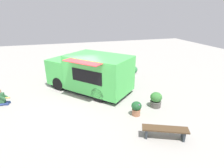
# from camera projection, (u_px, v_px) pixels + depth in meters

# --- Properties ---
(ground_plane) EXTENTS (40.00, 40.00, 0.00)m
(ground_plane) POSITION_uv_depth(u_px,v_px,m) (78.00, 102.00, 9.73)
(ground_plane) COLOR #A5A29B
(food_truck) EXTENTS (5.31, 5.10, 2.25)m
(food_truck) POSITION_uv_depth(u_px,v_px,m) (90.00, 74.00, 10.87)
(food_truck) COLOR #51D35B
(food_truck) RESTS_ON ground_plane
(person_customer) EXTENTS (0.55, 0.76, 0.86)m
(person_customer) POSITION_uv_depth(u_px,v_px,m) (2.00, 99.00, 9.41)
(person_customer) COLOR navy
(person_customer) RESTS_ON ground_plane
(planter_flowering_near) EXTENTS (0.59, 0.59, 0.80)m
(planter_flowering_near) POSITION_uv_depth(u_px,v_px,m) (156.00, 100.00, 9.15)
(planter_flowering_near) COLOR #534F49
(planter_flowering_near) RESTS_ON ground_plane
(planter_flowering_far) EXTENTS (0.48, 0.48, 0.70)m
(planter_flowering_far) POSITION_uv_depth(u_px,v_px,m) (136.00, 108.00, 8.41)
(planter_flowering_far) COLOR #AE714D
(planter_flowering_far) RESTS_ON ground_plane
(planter_flowering_side) EXTENTS (0.65, 0.65, 0.78)m
(planter_flowering_side) POSITION_uv_depth(u_px,v_px,m) (133.00, 71.00, 13.59)
(planter_flowering_side) COLOR silver
(planter_flowering_side) RESTS_ON ground_plane
(plaza_bench) EXTENTS (1.07, 1.75, 0.45)m
(plaza_bench) POSITION_uv_depth(u_px,v_px,m) (165.00, 131.00, 6.87)
(plaza_bench) COLOR #4F3923
(plaza_bench) RESTS_ON ground_plane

